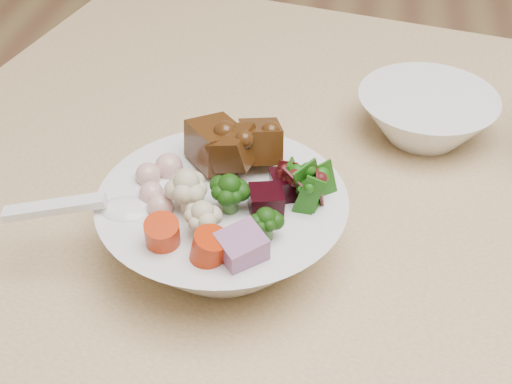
# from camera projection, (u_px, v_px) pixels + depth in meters

# --- Properties ---
(food_bowl) EXTENTS (0.22, 0.22, 0.12)m
(food_bowl) POSITION_uv_depth(u_px,v_px,m) (225.00, 221.00, 0.64)
(food_bowl) COLOR white
(food_bowl) RESTS_ON dining_table
(soup_spoon) EXTENTS (0.13, 0.05, 0.03)m
(soup_spoon) POSITION_uv_depth(u_px,v_px,m) (108.00, 210.00, 0.61)
(soup_spoon) COLOR white
(soup_spoon) RESTS_ON food_bowl
(side_bowl) EXTENTS (0.16, 0.16, 0.05)m
(side_bowl) POSITION_uv_depth(u_px,v_px,m) (426.00, 116.00, 0.80)
(side_bowl) COLOR white
(side_bowl) RESTS_ON dining_table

